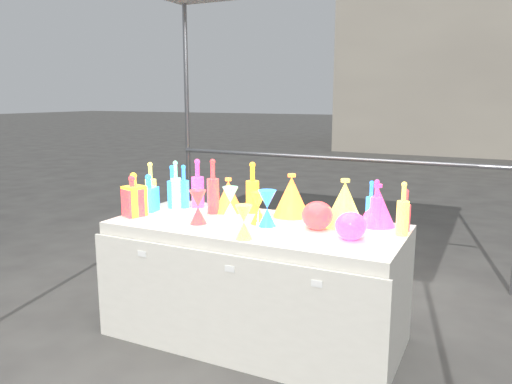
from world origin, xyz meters
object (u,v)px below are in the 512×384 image
at_px(display_table, 255,282).
at_px(decanter_0, 134,194).
at_px(cardboard_box_closed, 291,233).
at_px(lampshade_0, 228,195).
at_px(hourglass_0, 198,207).

bearing_deg(display_table, decanter_0, -169.29).
bearing_deg(cardboard_box_closed, display_table, -53.79).
height_order(display_table, lampshade_0, lampshade_0).
relative_size(display_table, decanter_0, 6.37).
distance_m(decanter_0, hourglass_0, 0.49).
bearing_deg(cardboard_box_closed, hourglass_0, -64.09).
distance_m(decanter_0, lampshade_0, 0.62).
relative_size(display_table, lampshade_0, 7.84).
bearing_deg(lampshade_0, display_table, -47.53).
bearing_deg(display_table, hourglass_0, -155.11).
height_order(decanter_0, lampshade_0, decanter_0).
bearing_deg(hourglass_0, cardboard_box_closed, 94.71).
distance_m(cardboard_box_closed, decanter_0, 2.10).
relative_size(display_table, hourglass_0, 8.71).
bearing_deg(cardboard_box_closed, lampshade_0, -62.69).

